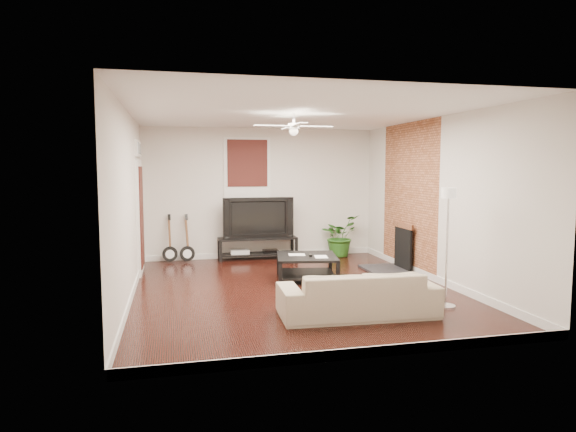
{
  "coord_description": "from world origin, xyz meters",
  "views": [
    {
      "loc": [
        -1.85,
        -7.61,
        1.95
      ],
      "look_at": [
        0.0,
        0.4,
        1.15
      ],
      "focal_mm": 30.92,
      "sensor_mm": 36.0,
      "label": 1
    }
  ],
  "objects": [
    {
      "name": "sofa",
      "position": [
        0.48,
        -1.59,
        0.3
      ],
      "size": [
        2.1,
        0.9,
        0.6
      ],
      "primitive_type": "imported",
      "rotation": [
        0.0,
        0.0,
        3.1
      ],
      "color": "tan",
      "rests_on": "floor"
    },
    {
      "name": "floor_lamp",
      "position": [
        1.83,
        -1.49,
        0.84
      ],
      "size": [
        0.29,
        0.29,
        1.69
      ],
      "primitive_type": null,
      "rotation": [
        0.0,
        0.0,
        -0.05
      ],
      "color": "white",
      "rests_on": "floor"
    },
    {
      "name": "coffee_table",
      "position": [
        0.39,
        0.62,
        0.21
      ],
      "size": [
        1.18,
        1.18,
        0.43
      ],
      "primitive_type": "cube",
      "rotation": [
        0.0,
        0.0,
        -0.18
      ],
      "color": "black",
      "rests_on": "floor"
    },
    {
      "name": "ceiling_fan",
      "position": [
        0.0,
        0.0,
        2.6
      ],
      "size": [
        1.24,
        1.24,
        0.32
      ],
      "primitive_type": null,
      "color": "white",
      "rests_on": "ceiling"
    },
    {
      "name": "room",
      "position": [
        0.0,
        0.0,
        1.4
      ],
      "size": [
        5.01,
        6.01,
        2.81
      ],
      "color": "black",
      "rests_on": "ground"
    },
    {
      "name": "guitar_left",
      "position": [
        -1.95,
        2.75,
        0.5
      ],
      "size": [
        0.33,
        0.25,
        1.01
      ],
      "primitive_type": null,
      "rotation": [
        0.0,
        0.0,
        0.11
      ],
      "color": "black",
      "rests_on": "floor"
    },
    {
      "name": "tv",
      "position": [
        -0.12,
        2.8,
        0.9
      ],
      "size": [
        1.5,
        0.2,
        0.86
      ],
      "primitive_type": "imported",
      "color": "black",
      "rests_on": "tv_stand"
    },
    {
      "name": "fireplace",
      "position": [
        2.2,
        1.0,
        0.46
      ],
      "size": [
        0.8,
        1.1,
        0.92
      ],
      "primitive_type": "cube",
      "color": "black",
      "rests_on": "floor"
    },
    {
      "name": "tv_stand",
      "position": [
        -0.12,
        2.78,
        0.23
      ],
      "size": [
        1.68,
        0.45,
        0.47
      ],
      "primitive_type": "cube",
      "color": "black",
      "rests_on": "floor"
    },
    {
      "name": "door_left",
      "position": [
        -2.46,
        1.9,
        1.25
      ],
      "size": [
        0.08,
        1.0,
        2.5
      ],
      "primitive_type": "cube",
      "color": "white",
      "rests_on": "wall_left"
    },
    {
      "name": "brick_accent",
      "position": [
        2.49,
        1.0,
        1.4
      ],
      "size": [
        0.02,
        2.2,
        2.8
      ],
      "primitive_type": "cube",
      "color": "brown",
      "rests_on": "floor"
    },
    {
      "name": "guitar_right",
      "position": [
        -1.6,
        2.72,
        0.5
      ],
      "size": [
        0.35,
        0.28,
        1.01
      ],
      "primitive_type": null,
      "rotation": [
        0.0,
        0.0,
        0.22
      ],
      "color": "black",
      "rests_on": "floor"
    },
    {
      "name": "window_back",
      "position": [
        -0.3,
        2.97,
        1.95
      ],
      "size": [
        1.0,
        0.06,
        1.3
      ],
      "primitive_type": "cube",
      "color": "#3D1210",
      "rests_on": "wall_back"
    },
    {
      "name": "potted_plant",
      "position": [
        1.7,
        2.71,
        0.45
      ],
      "size": [
        1.08,
        1.06,
        0.91
      ],
      "primitive_type": "imported",
      "rotation": [
        0.0,
        0.0,
        0.67
      ],
      "color": "#265F1B",
      "rests_on": "floor"
    }
  ]
}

